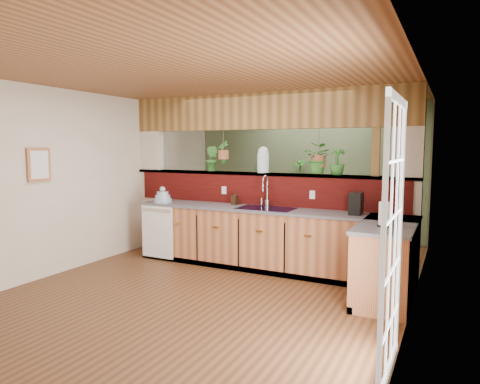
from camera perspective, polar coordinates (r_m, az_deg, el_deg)
The scene contains 28 objects.
ground at distance 5.66m, azimuth -2.93°, elevation -12.35°, with size 4.60×7.00×0.01m, color #4E2D18.
ceiling at distance 5.44m, azimuth -3.08°, elevation 14.65°, with size 4.60×7.00×0.01m, color brown.
wall_back at distance 8.60m, azimuth 8.66°, elevation 2.73°, with size 4.60×0.02×2.60m, color beige.
wall_left at distance 6.83m, azimuth -20.00°, elevation 1.60°, with size 0.02×7.00×2.60m, color beige.
wall_right at distance 4.70m, azimuth 22.12°, elevation -0.33°, with size 0.02×7.00×2.60m, color beige.
pass_through_partition at distance 6.59m, azimuth 3.05°, elevation 0.85°, with size 4.60×0.21×2.60m.
pass_through_ledge at distance 6.59m, azimuth 2.83°, elevation 2.42°, with size 4.60×0.21×0.04m, color brown.
header_beam at distance 6.60m, azimuth 2.88°, elevation 10.72°, with size 4.60×0.15×0.55m, color brown.
sage_backwall at distance 8.58m, azimuth 8.62°, elevation 2.73°, with size 4.55×0.02×2.55m, color #5A6E4B.
countertop at distance 5.98m, azimuth 8.29°, elevation -6.95°, with size 4.14×1.52×0.90m.
dishwasher at distance 6.88m, azimuth -10.98°, elevation -5.21°, with size 0.58×0.03×0.82m.
navy_sink at distance 6.21m, azimuth 3.51°, elevation -2.91°, with size 0.82×0.50×0.18m.
french_door at distance 3.47m, azimuth 19.65°, elevation -6.56°, with size 0.06×1.02×2.16m, color white.
framed_print at distance 6.28m, azimuth -25.23°, elevation 3.31°, with size 0.04×0.35×0.45m.
faucet at distance 6.34m, azimuth 3.45°, elevation 0.31°, with size 0.21×0.21×0.47m.
dish_stack at distance 6.97m, azimuth -10.27°, elevation -0.71°, with size 0.29×0.29×0.25m.
soap_dispenser at distance 6.58m, azimuth -0.68°, elevation -0.81°, with size 0.09×0.09×0.20m, color #382314.
coffee_maker at distance 5.81m, azimuth 15.20°, elevation -1.60°, with size 0.16×0.26×0.29m.
paper_towel at distance 5.02m, azimuth 18.64°, elevation -2.87°, with size 0.14×0.14×0.30m.
glass_jar at distance 6.57m, azimuth 3.10°, elevation 4.33°, with size 0.18×0.18×0.40m.
ledge_plant_left at distance 6.98m, azimuth -3.74°, elevation 4.45°, with size 0.22×0.18×0.41m, color #2C6824.
ledge_plant_right at distance 6.20m, azimuth 12.83°, elevation 3.98°, with size 0.21×0.21×0.38m, color #2C6824.
hanging_plant_a at distance 6.88m, azimuth -2.24°, elevation 6.26°, with size 0.22×0.19×0.47m.
hanging_plant_b at distance 6.27m, azimuth 10.47°, elevation 6.17°, with size 0.45×0.41×0.56m.
shelving_console at distance 8.62m, azimuth 4.87°, elevation -2.56°, with size 1.56×0.42×1.04m, color black.
shelf_plant_a at distance 8.68m, azimuth 2.71°, elevation 2.50°, with size 0.24×0.16×0.46m, color #2C6824.
shelf_plant_b at distance 8.38m, azimuth 7.91°, elevation 2.57°, with size 0.30×0.30×0.54m, color #2C6824.
floor_plant at distance 7.12m, azimuth 9.78°, elevation -5.16°, with size 0.75×0.65×0.83m, color #2C6824.
Camera 1 is at (2.67, -4.66, 1.78)m, focal length 32.00 mm.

